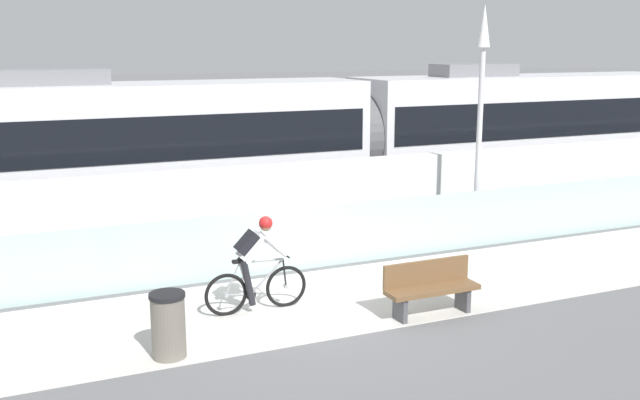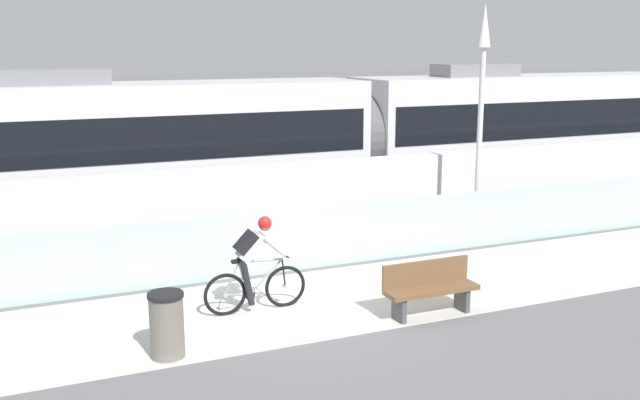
{
  "view_description": "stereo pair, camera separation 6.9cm",
  "coord_description": "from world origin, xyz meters",
  "px_view_note": "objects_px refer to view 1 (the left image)",
  "views": [
    {
      "loc": [
        -4.79,
        -10.95,
        4.35
      ],
      "look_at": [
        1.04,
        2.35,
        1.25
      ],
      "focal_mm": 40.9,
      "sensor_mm": 36.0,
      "label": 1
    },
    {
      "loc": [
        -4.73,
        -10.98,
        4.35
      ],
      "look_at": [
        1.04,
        2.35,
        1.25
      ],
      "focal_mm": 40.9,
      "sensor_mm": 36.0,
      "label": 2
    }
  ],
  "objects_px": {
    "lamp_post_antenna": "(481,95)",
    "trash_bin": "(168,325)",
    "bench": "(430,287)",
    "tram": "(356,136)",
    "cyclist_on_bike": "(256,265)"
  },
  "relations": [
    {
      "from": "tram",
      "to": "cyclist_on_bike",
      "type": "height_order",
      "value": "tram"
    },
    {
      "from": "tram",
      "to": "bench",
      "type": "height_order",
      "value": "tram"
    },
    {
      "from": "tram",
      "to": "trash_bin",
      "type": "xyz_separation_m",
      "value": [
        -6.98,
        -8.1,
        -1.41
      ]
    },
    {
      "from": "lamp_post_antenna",
      "to": "trash_bin",
      "type": "distance_m",
      "value": 8.81
    },
    {
      "from": "bench",
      "to": "lamp_post_antenna",
      "type": "bearing_deg",
      "value": 45.87
    },
    {
      "from": "lamp_post_antenna",
      "to": "tram",
      "type": "bearing_deg",
      "value": 97.83
    },
    {
      "from": "lamp_post_antenna",
      "to": "bench",
      "type": "bearing_deg",
      "value": -134.13
    },
    {
      "from": "tram",
      "to": "cyclist_on_bike",
      "type": "xyz_separation_m",
      "value": [
        -5.26,
        -6.85,
        -1.09
      ]
    },
    {
      "from": "trash_bin",
      "to": "bench",
      "type": "xyz_separation_m",
      "value": [
        4.29,
        -0.04,
        -0.0
      ]
    },
    {
      "from": "tram",
      "to": "cyclist_on_bike",
      "type": "relative_size",
      "value": 12.75
    },
    {
      "from": "lamp_post_antenna",
      "to": "bench",
      "type": "height_order",
      "value": "lamp_post_antenna"
    },
    {
      "from": "lamp_post_antenna",
      "to": "trash_bin",
      "type": "xyz_separation_m",
      "value": [
        -7.63,
        -3.4,
        -2.81
      ]
    },
    {
      "from": "cyclist_on_bike",
      "to": "lamp_post_antenna",
      "type": "distance_m",
      "value": 6.76
    },
    {
      "from": "lamp_post_antenna",
      "to": "trash_bin",
      "type": "height_order",
      "value": "lamp_post_antenna"
    },
    {
      "from": "cyclist_on_bike",
      "to": "trash_bin",
      "type": "bearing_deg",
      "value": -144.09
    }
  ]
}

